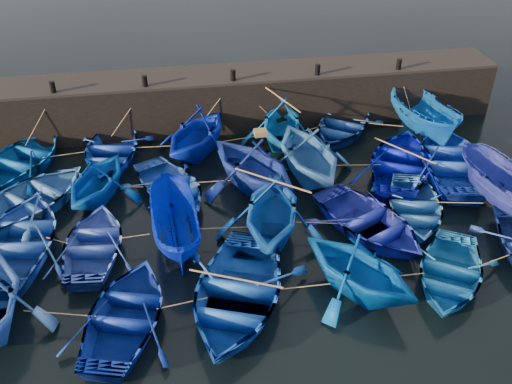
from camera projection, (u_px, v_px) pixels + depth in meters
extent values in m
plane|color=black|center=(271.00, 259.00, 19.95)|extent=(120.00, 120.00, 0.00)
cube|color=black|center=(231.00, 99.00, 27.77)|extent=(26.00, 2.50, 2.50)
cube|color=black|center=(231.00, 74.00, 27.03)|extent=(26.00, 2.50, 0.12)
cylinder|color=black|center=(53.00, 87.00, 25.03)|extent=(0.24, 0.24, 0.50)
cylinder|color=black|center=(145.00, 81.00, 25.58)|extent=(0.24, 0.24, 0.50)
cylinder|color=black|center=(233.00, 75.00, 26.12)|extent=(0.24, 0.24, 0.50)
cylinder|color=black|center=(318.00, 70.00, 26.66)|extent=(0.24, 0.24, 0.50)
cylinder|color=black|center=(399.00, 64.00, 27.21)|extent=(0.24, 0.24, 0.50)
imported|color=navy|center=(21.00, 160.00, 24.45)|extent=(5.80, 6.33, 1.07)
imported|color=#1237AC|center=(110.00, 150.00, 25.17)|extent=(4.13, 5.30, 1.01)
imported|color=#00148E|center=(197.00, 132.00, 25.20)|extent=(5.69, 5.84, 2.34)
imported|color=#0A60B8|center=(281.00, 123.00, 26.00)|extent=(4.64, 5.08, 2.27)
imported|color=navy|center=(342.00, 125.00, 27.17)|extent=(5.46, 5.76, 0.97)
imported|color=#0853B6|center=(423.00, 116.00, 26.79)|extent=(2.57, 5.46, 2.04)
imported|color=#285AA0|center=(30.00, 199.00, 22.05)|extent=(6.27, 6.32, 1.08)
imported|color=#003A90|center=(97.00, 179.00, 22.32)|extent=(4.67, 4.94, 2.06)
imported|color=blue|center=(171.00, 187.00, 22.89)|extent=(4.78, 5.39, 0.92)
imported|color=navy|center=(253.00, 163.00, 22.83)|extent=(6.00, 6.23, 2.52)
imported|color=#2E67BB|center=(309.00, 152.00, 23.51)|extent=(4.94, 5.50, 2.59)
imported|color=#00099B|center=(402.00, 163.00, 24.21)|extent=(6.00, 6.66, 1.13)
imported|color=blue|center=(453.00, 160.00, 24.33)|extent=(5.41, 6.62, 1.20)
imported|color=#1C4394|center=(20.00, 240.00, 19.96)|extent=(4.47, 5.86, 1.14)
imported|color=#2F4CB7|center=(95.00, 243.00, 19.99)|extent=(3.52, 4.62, 0.90)
imported|color=#0016A1|center=(174.00, 225.00, 20.19)|extent=(1.95, 4.55, 1.72)
imported|color=#0C4BAD|center=(272.00, 210.00, 20.32)|extent=(5.10, 5.55, 2.45)
imported|color=#1A25A5|center=(369.00, 222.00, 20.88)|extent=(5.33, 5.96, 1.02)
imported|color=#2762B1|center=(415.00, 207.00, 21.77)|extent=(4.12, 5.00, 0.90)
imported|color=navy|center=(508.00, 192.00, 21.68)|extent=(3.27, 5.35, 1.94)
imported|color=navy|center=(127.00, 314.00, 17.17)|extent=(4.52, 5.42, 0.97)
imported|color=#0D3D95|center=(236.00, 293.00, 17.74)|extent=(5.85, 6.80, 1.19)
imported|color=#00479C|center=(359.00, 267.00, 17.96)|extent=(5.44, 5.57, 2.23)
imported|color=blue|center=(449.00, 272.00, 18.74)|extent=(4.91, 5.32, 0.90)
cube|color=brown|center=(260.00, 133.00, 22.09)|extent=(0.49, 0.41, 0.22)
cylinder|color=tan|center=(66.00, 154.00, 24.79)|extent=(1.96, 0.26, 0.04)
cylinder|color=tan|center=(154.00, 147.00, 25.34)|extent=(2.05, 0.18, 0.04)
cylinder|color=tan|center=(240.00, 139.00, 25.94)|extent=(2.10, 0.34, 0.04)
cylinder|color=tan|center=(312.00, 129.00, 26.73)|extent=(1.28, 0.51, 0.04)
cylinder|color=tan|center=(382.00, 124.00, 27.09)|extent=(1.90, 0.75, 0.04)
cylinder|color=tan|center=(65.00, 194.00, 22.31)|extent=(0.78, 0.28, 0.04)
cylinder|color=tan|center=(135.00, 187.00, 22.71)|extent=(1.03, 0.20, 0.04)
cylinder|color=tan|center=(212.00, 182.00, 23.03)|extent=(1.55, 0.11, 0.04)
cylinder|color=tan|center=(281.00, 173.00, 23.58)|extent=(0.64, 0.49, 0.04)
cylinder|color=tan|center=(355.00, 165.00, 24.08)|extent=(2.24, 0.36, 0.04)
cylinder|color=tan|center=(428.00, 162.00, 24.29)|extent=(0.42, 0.23, 0.04)
cylinder|color=tan|center=(57.00, 240.00, 19.95)|extent=(0.79, 0.51, 0.04)
cylinder|color=tan|center=(135.00, 236.00, 20.15)|extent=(1.02, 0.10, 0.04)
cylinder|color=tan|center=(224.00, 228.00, 20.53)|extent=(1.69, 0.21, 0.04)
cylinder|color=tan|center=(321.00, 223.00, 20.78)|extent=(1.79, 0.44, 0.04)
cylinder|color=tan|center=(393.00, 213.00, 21.29)|extent=(0.29, 0.73, 0.04)
cylinder|color=tan|center=(460.00, 203.00, 21.82)|extent=(1.72, 0.37, 0.04)
cylinder|color=tan|center=(59.00, 314.00, 17.11)|extent=(2.19, 0.63, 0.04)
cylinder|color=tan|center=(182.00, 303.00, 17.45)|extent=(1.56, 0.25, 0.04)
cylinder|color=tan|center=(297.00, 287.00, 18.02)|extent=(2.13, 0.06, 0.04)
cylinder|color=tan|center=(404.00, 275.00, 18.48)|extent=(1.36, 0.07, 0.04)
cylinder|color=tan|center=(495.00, 260.00, 19.09)|extent=(1.61, 0.46, 0.04)
cylinder|color=tan|center=(39.00, 120.00, 25.26)|extent=(1.57, 0.83, 2.09)
cylinder|color=tan|center=(128.00, 112.00, 25.88)|extent=(1.81, 0.60, 2.09)
cylinder|color=tan|center=(214.00, 106.00, 26.35)|extent=(1.97, 0.74, 2.10)
cylinder|color=tan|center=(255.00, 102.00, 26.74)|extent=(2.00, 0.43, 2.10)
cylinder|color=tan|center=(327.00, 95.00, 27.42)|extent=(1.07, 0.12, 2.09)
cylinder|color=tan|center=(405.00, 92.00, 27.65)|extent=(0.77, 0.68, 2.09)
cylinder|color=#99724C|center=(282.00, 99.00, 25.34)|extent=(1.08, 2.84, 0.06)
cylinder|color=#99724C|center=(404.00, 150.00, 23.87)|extent=(1.77, 2.49, 0.06)
cylinder|color=#99724C|center=(272.00, 180.00, 19.60)|extent=(2.34, 1.97, 0.06)
cylinder|color=#99724C|center=(235.00, 279.00, 17.39)|extent=(2.74, 1.32, 0.06)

